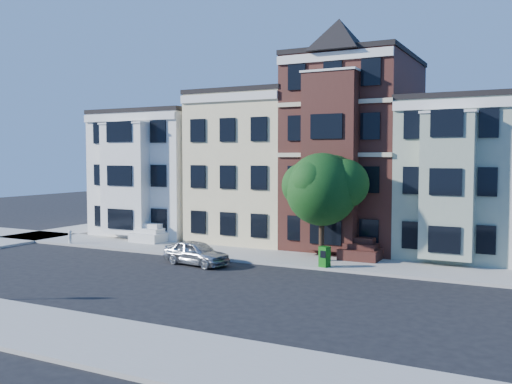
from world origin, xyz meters
The scene contains 11 objects.
ground centered at (0.00, 0.00, 0.00)m, with size 120.00×120.00×0.00m, color black.
far_sidewalk centered at (0.00, 8.00, 0.07)m, with size 60.00×4.00×0.15m, color #9E9B93.
near_sidewalk centered at (0.00, -8.00, 0.07)m, with size 60.00×4.00×0.15m, color #9E9B93.
house_white centered at (-15.00, 14.50, 4.50)m, with size 8.00×9.00×9.00m, color white.
house_yellow centered at (-7.00, 14.50, 5.00)m, with size 7.00×9.00×10.00m, color beige.
house_brown centered at (0.00, 14.50, 6.00)m, with size 7.00×9.00×12.00m, color #3E1C16.
house_green centered at (6.50, 14.50, 4.50)m, with size 6.00×9.00×9.00m, color #94A38C.
street_tree centered at (0.16, 7.91, 3.83)m, with size 6.32×6.32×7.36m, color #184617, non-canonical shape.
parked_car centered at (-5.73, 4.35, 0.67)m, with size 1.58×3.94×1.34m, color #A8ABB2.
newspaper_box centered at (0.94, 6.30, 0.69)m, with size 0.48×0.43×1.07m, color #0E5C11.
fire_hydrant centered at (-17.00, 6.30, 0.50)m, with size 0.24×0.24×0.69m, color silver.
Camera 1 is at (11.23, -21.47, 5.86)m, focal length 40.00 mm.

